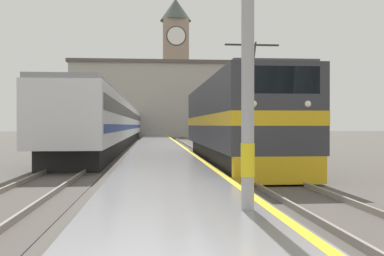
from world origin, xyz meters
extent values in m
plane|color=#514C47|center=(0.00, 30.00, 0.00)|extent=(200.00, 200.00, 0.00)
cube|color=gray|center=(0.00, 25.00, 0.14)|extent=(3.58, 140.00, 0.28)
cube|color=yellow|center=(1.64, 25.00, 0.28)|extent=(0.20, 140.00, 0.00)
cube|color=#514C47|center=(3.18, 25.00, 0.01)|extent=(2.83, 140.00, 0.02)
cube|color=gray|center=(2.46, 25.00, 0.09)|extent=(0.07, 140.00, 0.14)
cube|color=gray|center=(3.89, 25.00, 0.09)|extent=(0.07, 140.00, 0.14)
cube|color=#514C47|center=(-3.72, 25.00, 0.01)|extent=(2.84, 140.00, 0.02)
cube|color=gray|center=(-4.44, 25.00, 0.09)|extent=(0.07, 140.00, 0.14)
cube|color=gray|center=(-3.00, 25.00, 0.09)|extent=(0.07, 140.00, 0.14)
cube|color=black|center=(3.18, 16.83, 0.45)|extent=(2.47, 13.92, 0.90)
cube|color=#333338|center=(3.18, 16.83, 2.28)|extent=(2.90, 15.13, 2.76)
cube|color=gold|center=(3.18, 16.83, 2.00)|extent=(2.92, 15.15, 0.44)
cube|color=gold|center=(3.18, 9.41, 0.50)|extent=(2.75, 0.30, 0.81)
cube|color=black|center=(3.18, 9.32, 3.11)|extent=(2.32, 0.12, 0.80)
sphere|color=white|center=(2.38, 9.28, 2.42)|extent=(0.20, 0.20, 0.20)
sphere|color=white|center=(3.97, 9.28, 2.42)|extent=(0.20, 0.20, 0.20)
cube|color=#4C4C51|center=(3.18, 16.83, 3.72)|extent=(2.61, 14.37, 0.12)
cylinder|color=#333333|center=(3.18, 12.70, 4.28)|extent=(0.06, 0.63, 1.03)
cylinder|color=#333333|center=(3.18, 13.40, 4.28)|extent=(0.06, 0.63, 1.03)
cube|color=#262626|center=(3.18, 13.05, 4.78)|extent=(2.03, 0.08, 0.06)
cube|color=black|center=(-3.72, 40.04, 0.45)|extent=(2.46, 52.73, 0.90)
cube|color=silver|center=(-3.72, 40.04, 2.17)|extent=(2.90, 54.93, 2.55)
cube|color=black|center=(-3.72, 40.04, 2.68)|extent=(2.92, 53.83, 0.64)
cube|color=navy|center=(-3.72, 40.04, 1.66)|extent=(2.92, 53.83, 0.36)
cube|color=gray|center=(-3.72, 40.04, 3.55)|extent=(2.67, 54.93, 0.20)
cylinder|color=yellow|center=(1.20, 4.59, 1.18)|extent=(0.25, 0.25, 0.60)
cube|color=gray|center=(3.55, 75.20, 10.03)|extent=(4.35, 4.35, 20.06)
cylinder|color=black|center=(3.55, 73.00, 17.02)|extent=(3.35, 0.06, 3.35)
cylinder|color=white|center=(3.55, 72.97, 17.02)|extent=(3.05, 0.10, 3.05)
cone|color=#47514C|center=(3.55, 75.20, 22.02)|extent=(5.44, 5.44, 3.92)
cube|color=#A8A399|center=(2.37, 64.93, 5.37)|extent=(29.41, 7.76, 10.74)
cube|color=#564C47|center=(2.37, 64.93, 10.99)|extent=(30.01, 8.36, 0.50)
camera|label=1|loc=(-0.50, -3.34, 1.80)|focal=42.00mm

